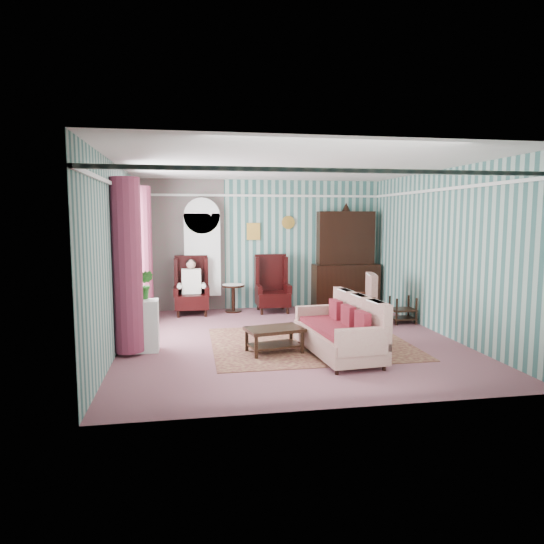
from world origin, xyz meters
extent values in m
plane|color=#814B50|center=(0.00, 0.00, 0.00)|extent=(6.00, 6.00, 0.00)
cube|color=#36635E|center=(0.00, 3.00, 1.45)|extent=(5.50, 0.02, 2.90)
cube|color=#36635E|center=(0.00, -3.00, 1.45)|extent=(5.50, 0.02, 2.90)
cube|color=#36635E|center=(-2.75, 0.00, 1.45)|extent=(0.02, 6.00, 2.90)
cube|color=#36635E|center=(2.75, 0.00, 1.45)|extent=(0.02, 6.00, 2.90)
cube|color=white|center=(0.00, 0.00, 2.90)|extent=(5.50, 6.00, 0.02)
cube|color=#864459|center=(-1.80, 2.99, 1.45)|extent=(1.90, 0.01, 2.90)
cube|color=silver|center=(0.00, 0.00, 2.55)|extent=(5.50, 6.00, 0.05)
cube|color=white|center=(-2.72, 0.60, 1.55)|extent=(0.04, 1.50, 1.90)
cylinder|color=#803047|center=(-2.55, -0.45, 1.35)|extent=(0.44, 0.44, 2.60)
cylinder|color=#803047|center=(-2.55, 1.65, 1.35)|extent=(0.44, 0.44, 2.60)
cube|color=#BF8233|center=(-0.20, 2.97, 1.75)|extent=(0.30, 0.03, 0.38)
cube|color=white|center=(-1.35, 2.84, 1.12)|extent=(0.80, 0.28, 2.24)
cube|color=black|center=(1.90, 2.72, 1.18)|extent=(1.50, 0.56, 2.36)
cube|color=black|center=(-1.60, 2.45, 0.62)|extent=(0.76, 0.80, 1.25)
cube|color=black|center=(0.15, 2.45, 0.62)|extent=(0.76, 0.80, 1.25)
cylinder|color=black|center=(-0.70, 2.60, 0.30)|extent=(0.50, 0.50, 0.60)
cube|color=black|center=(2.47, 0.90, 0.27)|extent=(0.45, 0.38, 0.54)
cube|color=white|center=(-2.40, -0.30, 0.40)|extent=(0.55, 0.35, 0.80)
cube|color=#541C21|center=(0.30, -0.30, 0.01)|extent=(3.20, 2.60, 0.01)
cube|color=#C3B097|center=(0.53, -1.06, 0.50)|extent=(1.21, 1.92, 1.00)
cube|color=#C0AE95|center=(1.55, 1.03, 0.49)|extent=(1.04, 0.98, 0.98)
cube|color=black|center=(-0.37, -0.73, 0.19)|extent=(0.94, 0.70, 0.39)
imported|color=#164917|center=(-2.48, -0.35, 1.01)|extent=(0.47, 0.44, 0.43)
imported|color=#234C18|center=(-2.32, -0.17, 1.02)|extent=(0.27, 0.23, 0.45)
imported|color=#245219|center=(-2.44, -0.26, 1.00)|extent=(0.27, 0.27, 0.39)
camera|label=1|loc=(-1.64, -7.87, 2.07)|focal=32.00mm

